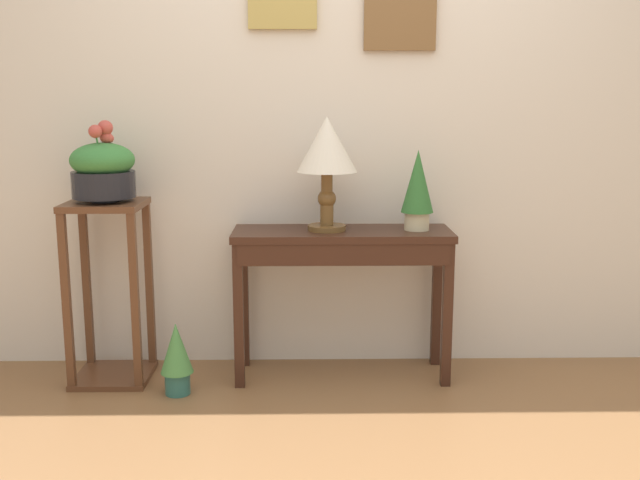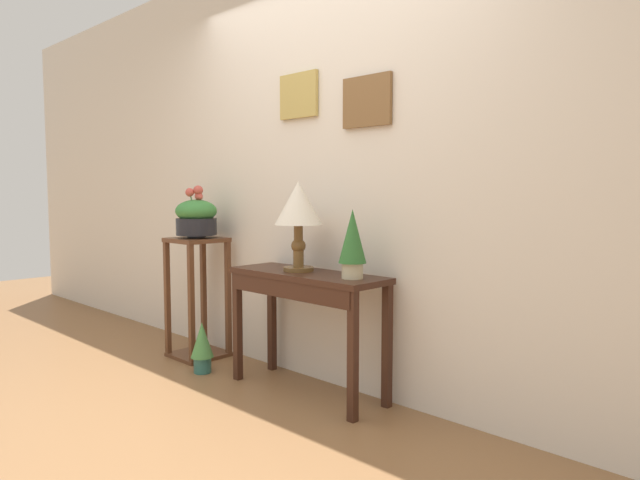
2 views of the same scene
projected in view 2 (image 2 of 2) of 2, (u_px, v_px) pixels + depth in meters
ground_plane at (145, 449)px, 2.70m from camera, size 12.00×12.00×0.01m
back_wall_with_art at (337, 159)px, 3.53m from camera, size 9.00×0.13×2.80m
console_table at (304, 293)px, 3.39m from camera, size 1.04×0.35×0.73m
table_lamp at (298, 208)px, 3.41m from camera, size 0.28×0.28×0.53m
potted_plant_on_console at (352, 241)px, 3.13m from camera, size 0.15×0.15×0.38m
pedestal_stand_left at (198, 298)px, 4.17m from camera, size 0.36×0.36×0.87m
planter_bowl_wide at (196, 217)px, 4.12m from camera, size 0.29×0.29×0.37m
potted_plant_floor at (202, 345)px, 3.81m from camera, size 0.15×0.15×0.34m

